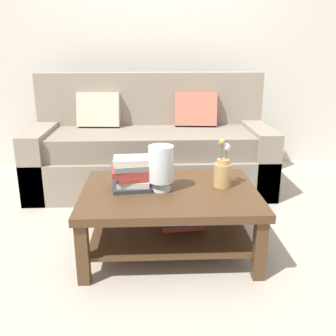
{
  "coord_description": "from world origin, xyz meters",
  "views": [
    {
      "loc": [
        -0.12,
        -2.72,
        1.3
      ],
      "look_at": [
        -0.0,
        -0.28,
        0.52
      ],
      "focal_mm": 41.05,
      "sensor_mm": 36.0,
      "label": 1
    }
  ],
  "objects_px": {
    "couch": "(151,149)",
    "flower_pitcher": "(223,171)",
    "glass_hurricane_vase": "(161,165)",
    "book_stack_main": "(133,173)",
    "coffee_table": "(170,206)"
  },
  "relations": [
    {
      "from": "couch",
      "to": "flower_pitcher",
      "type": "bearing_deg",
      "value": -68.63
    },
    {
      "from": "flower_pitcher",
      "to": "couch",
      "type": "bearing_deg",
      "value": 111.37
    },
    {
      "from": "glass_hurricane_vase",
      "to": "flower_pitcher",
      "type": "distance_m",
      "value": 0.41
    },
    {
      "from": "couch",
      "to": "book_stack_main",
      "type": "bearing_deg",
      "value": -95.69
    },
    {
      "from": "coffee_table",
      "to": "book_stack_main",
      "type": "relative_size",
      "value": 3.9
    },
    {
      "from": "couch",
      "to": "coffee_table",
      "type": "height_order",
      "value": "couch"
    },
    {
      "from": "couch",
      "to": "glass_hurricane_vase",
      "type": "height_order",
      "value": "couch"
    },
    {
      "from": "book_stack_main",
      "to": "glass_hurricane_vase",
      "type": "xyz_separation_m",
      "value": [
        0.18,
        -0.05,
        0.06
      ]
    },
    {
      "from": "coffee_table",
      "to": "flower_pitcher",
      "type": "height_order",
      "value": "flower_pitcher"
    },
    {
      "from": "book_stack_main",
      "to": "glass_hurricane_vase",
      "type": "bearing_deg",
      "value": -14.96
    },
    {
      "from": "couch",
      "to": "glass_hurricane_vase",
      "type": "distance_m",
      "value": 1.27
    },
    {
      "from": "coffee_table",
      "to": "book_stack_main",
      "type": "height_order",
      "value": "book_stack_main"
    },
    {
      "from": "book_stack_main",
      "to": "glass_hurricane_vase",
      "type": "height_order",
      "value": "glass_hurricane_vase"
    },
    {
      "from": "couch",
      "to": "coffee_table",
      "type": "relative_size",
      "value": 1.96
    },
    {
      "from": "book_stack_main",
      "to": "flower_pitcher",
      "type": "height_order",
      "value": "flower_pitcher"
    }
  ]
}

